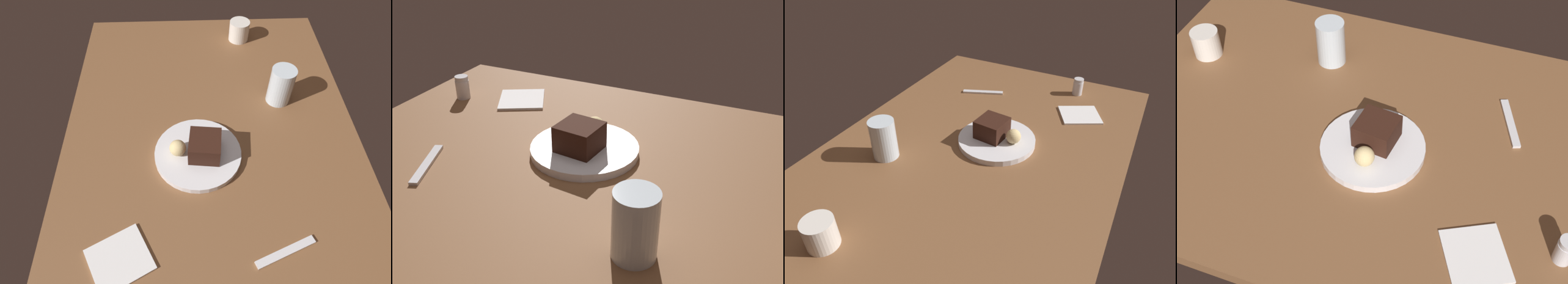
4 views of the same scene
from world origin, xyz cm
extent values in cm
cube|color=brown|center=(0.00, 0.00, 1.50)|extent=(120.00, 84.00, 3.00)
cylinder|color=silver|center=(4.72, -4.25, 3.88)|extent=(23.39, 23.39, 1.76)
cube|color=black|center=(5.04, -2.45, 7.67)|extent=(9.41, 9.16, 5.81)
sphere|color=#DBC184|center=(4.77, -9.60, 6.96)|extent=(4.40, 4.40, 4.40)
cylinder|color=silver|center=(-15.83, 21.43, 8.86)|extent=(7.28, 7.28, 11.73)
cylinder|color=silver|center=(-47.39, 12.87, 6.54)|extent=(7.12, 7.12, 7.09)
cube|color=silver|center=(32.01, 14.26, 3.35)|extent=(7.18, 14.61, 0.70)
cube|color=white|center=(32.17, -22.76, 3.30)|extent=(16.33, 16.79, 0.60)
camera|label=1|loc=(56.53, -6.91, 77.22)|focal=30.45mm
camera|label=2|loc=(-32.70, 74.71, 53.38)|focal=42.79mm
camera|label=3|loc=(-77.67, -41.10, 66.68)|focal=33.18mm
camera|label=4|loc=(31.51, -78.55, 94.79)|focal=49.95mm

